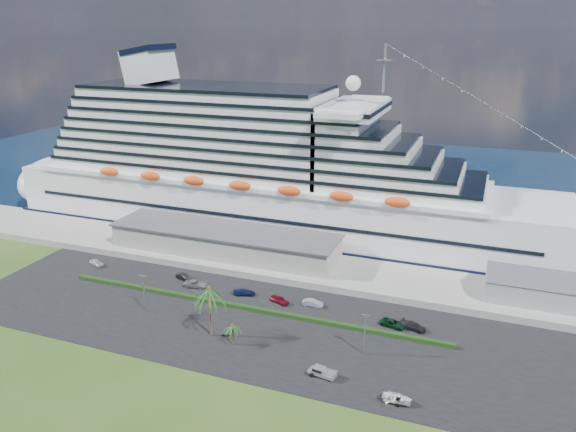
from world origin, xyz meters
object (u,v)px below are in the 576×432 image
at_px(parked_car_3, 244,292).
at_px(boat_trailer, 397,398).
at_px(pickup_truck, 322,372).
at_px(cruise_ship, 271,176).

distance_m(parked_car_3, boat_trailer, 47.47).
height_order(pickup_truck, boat_trailer, pickup_truck).
xyz_separation_m(cruise_ship, pickup_truck, (36.25, -65.51, -15.61)).
distance_m(cruise_ship, parked_car_3, 45.99).
xyz_separation_m(cruise_ship, parked_car_3, (10.44, -41.89, -15.87)).
bearing_deg(pickup_truck, cruise_ship, 118.96).
distance_m(pickup_truck, boat_trailer, 13.93).
xyz_separation_m(cruise_ship, boat_trailer, (49.90, -68.28, -15.52)).
xyz_separation_m(pickup_truck, boat_trailer, (13.65, -2.77, 0.09)).
height_order(parked_car_3, pickup_truck, pickup_truck).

